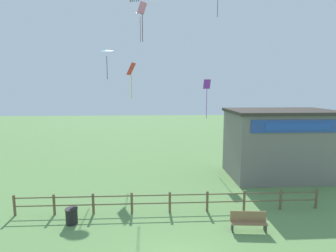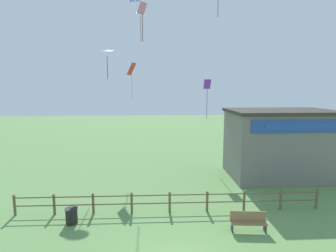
% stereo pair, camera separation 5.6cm
% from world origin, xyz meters
% --- Properties ---
extents(wooden_fence, '(17.35, 0.14, 1.19)m').
position_xyz_m(wooden_fence, '(-0.00, 5.27, 0.67)').
color(wooden_fence, brown).
rests_on(wooden_fence, ground_plane).
extents(seaside_building, '(8.06, 5.13, 5.35)m').
position_xyz_m(seaside_building, '(9.05, 11.04, 2.69)').
color(seaside_building, slate).
rests_on(seaside_building, ground_plane).
extents(park_bench_near_fence, '(1.80, 0.56, 0.97)m').
position_xyz_m(park_bench_near_fence, '(3.77, 3.10, 0.51)').
color(park_bench_near_fence, olive).
rests_on(park_bench_near_fence, ground_plane).
extents(trash_bin, '(0.64, 0.64, 0.83)m').
position_xyz_m(trash_bin, '(-5.18, 4.23, 0.42)').
color(trash_bin, black).
rests_on(trash_bin, ground_plane).
extents(kite_red_diamond, '(0.85, 1.01, 3.20)m').
position_xyz_m(kite_red_diamond, '(-2.89, 15.23, 8.40)').
color(kite_red_diamond, red).
extents(kite_purple_streamer, '(0.69, 0.39, 3.67)m').
position_xyz_m(kite_purple_streamer, '(4.08, 15.71, 6.73)').
color(kite_purple_streamer, purple).
extents(kite_cyan_delta, '(1.43, 1.43, 2.65)m').
position_xyz_m(kite_cyan_delta, '(-5.02, 15.18, 10.26)').
color(kite_cyan_delta, '#2DB2C6').
extents(kite_pink_diamond, '(0.68, 0.67, 2.41)m').
position_xyz_m(kite_pink_diamond, '(-1.57, 8.83, 11.67)').
color(kite_pink_diamond, pink).
extents(kite_white_delta, '(1.09, 1.08, 2.76)m').
position_xyz_m(kite_white_delta, '(-2.12, 17.26, 13.86)').
color(kite_white_delta, white).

